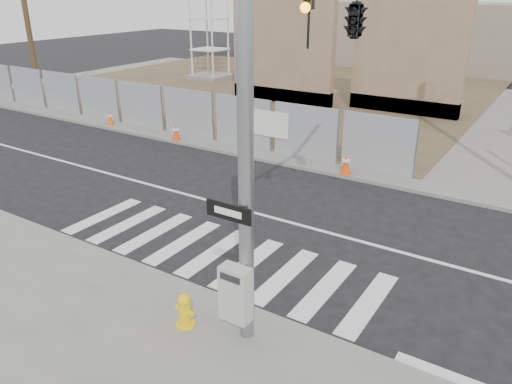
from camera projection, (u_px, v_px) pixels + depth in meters
The scene contains 12 objects.
ground at pixel (267, 216), 14.31m from camera, with size 100.00×100.00×0.00m, color black.
sidewalk_far at pixel (411, 116), 25.19m from camera, with size 50.00×20.00×0.12m, color slate.
signal_pole at pixel (324, 60), 9.65m from camera, with size 0.96×5.87×7.00m.
chain_link_fence at pixel (138, 104), 22.75m from camera, with size 24.60×0.04×2.00m, color gray.
concrete_wall_left at pixel (283, 42), 26.69m from camera, with size 6.00×1.30×8.00m.
concrete_wall_right at pixel (410, 47), 24.23m from camera, with size 5.50×1.30×8.00m.
utility_pole_left at pixel (25, 5), 25.57m from camera, with size 1.60×0.28×10.00m.
fire_hydrant at pixel (185, 310), 9.39m from camera, with size 0.45×0.45×0.70m.
traffic_cone_a at pixel (96, 109), 24.99m from camera, with size 0.41×0.41×0.63m.
traffic_cone_b at pixel (110, 118), 23.25m from camera, with size 0.34×0.34×0.64m.
traffic_cone_c at pixel (176, 132), 20.95m from camera, with size 0.35×0.35×0.67m.
traffic_cone_d at pixel (346, 164), 17.12m from camera, with size 0.39×0.39×0.74m.
Camera 1 is at (6.72, -11.09, 6.11)m, focal length 35.00 mm.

